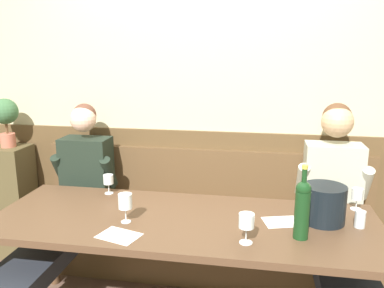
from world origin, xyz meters
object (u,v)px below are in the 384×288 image
Objects in this scene: person_left_seat at (68,205)px; water_tumbler_left at (360,219)px; person_center_right_seat at (339,219)px; ice_bucket at (324,204)px; wine_glass_mid_right at (246,222)px; wine_glass_right_end at (357,195)px; wine_glass_left_end at (108,180)px; wall_bench at (200,239)px; wine_glass_near_bucket at (125,203)px; potted_plant at (5,116)px; dining_table at (183,231)px; wine_bottle_green_tall at (302,208)px.

person_left_seat is 13.86× the size of water_tumbler_left.
person_left_seat reaches higher than water_tumbler_left.
ice_bucket is at bearing -120.26° from person_center_right_seat.
wine_glass_mid_right is 1.17× the size of wine_glass_right_end.
ice_bucket is at bearing -9.13° from wine_glass_left_end.
wall_bench is 0.87m from wine_glass_left_end.
wine_glass_near_bucket reaches higher than wine_glass_right_end.
potted_plant is at bearing 150.98° from person_left_seat.
water_tumbler_left reaches higher than dining_table.
person_center_right_seat reaches higher than wine_glass_near_bucket.
wine_glass_near_bucket is at bearing -57.42° from wine_glass_left_end.
water_tumbler_left is (0.60, 0.29, -0.06)m from wine_glass_mid_right.
water_tumbler_left is (0.05, -0.27, 0.13)m from person_center_right_seat.
wine_bottle_green_tall reaches higher than dining_table.
wine_glass_near_bucket is at bearing -162.44° from wine_glass_right_end.
dining_table is 16.88× the size of wine_glass_left_end.
water_tumbler_left is (0.97, -0.60, 0.50)m from wall_bench.
wine_glass_left_end is 1.58m from wine_glass_right_end.
wine_bottle_green_tall is 0.30m from wine_glass_mid_right.
wall_bench is at bearing -1.27° from potted_plant.
dining_table is at bearing -90.00° from wall_bench.
wine_bottle_green_tall reaches higher than wine_glass_right_end.
person_left_seat reaches higher than wine_glass_right_end.
ice_bucket is 1.38m from wine_glass_left_end.
wine_glass_near_bucket is at bearing 168.86° from wine_glass_mid_right.
wine_bottle_green_tall is 1.30m from wine_glass_left_end.
person_center_right_seat reaches higher than wall_bench.
wine_glass_left_end is at bearing 122.58° from wine_glass_near_bucket.
potted_plant reaches higher than person_left_seat.
ice_bucket is at bearing 167.71° from water_tumbler_left.
wine_glass_right_end is at bearing 50.49° from wine_bottle_green_tall.
person_center_right_seat reaches higher than wine_glass_left_end.
person_left_seat is at bearing -29.02° from potted_plant.
wall_bench is 1.04m from person_center_right_seat.
person_left_seat is at bearing -179.74° from wine_glass_left_end.
ice_bucket is at bearing 10.32° from wine_glass_near_bucket.
person_center_right_seat reaches higher than wine_glass_mid_right.
wine_glass_near_bucket is 1.29m from water_tumbler_left.
wall_bench is 1.25m from water_tumbler_left.
wine_glass_near_bucket is (-1.09, -0.20, 0.01)m from ice_bucket.
wall_bench reaches higher than wine_glass_left_end.
wine_glass_left_end is 1.41× the size of water_tumbler_left.
person_center_right_seat reaches higher than potted_plant.
wine_glass_mid_right is (0.68, -0.13, -0.00)m from wine_glass_near_bucket.
wall_bench is 1.19m from wine_bottle_green_tall.
person_center_right_seat is 2.56m from potted_plant.
wine_glass_near_bucket is (-1.23, -0.43, 0.20)m from person_center_right_seat.
wine_glass_left_end is 0.84× the size of wine_glass_mid_right.
person_left_seat reaches higher than wine_glass_near_bucket.
wine_glass_mid_right is 2.16m from potted_plant.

